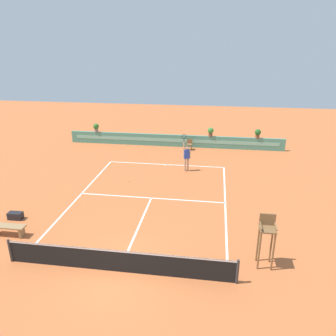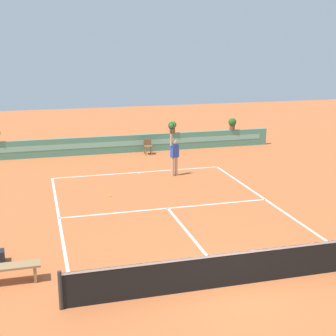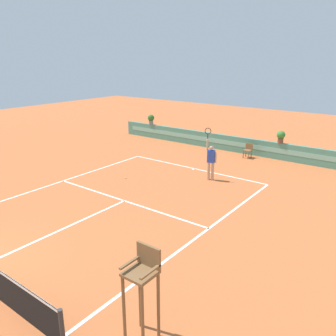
{
  "view_description": "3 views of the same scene",
  "coord_description": "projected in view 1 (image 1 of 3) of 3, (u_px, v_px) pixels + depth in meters",
  "views": [
    {
      "loc": [
        3.34,
        -9.85,
        8.15
      ],
      "look_at": [
        0.62,
        8.64,
        1.0
      ],
      "focal_mm": 34.95,
      "sensor_mm": 36.0,
      "label": 1
    },
    {
      "loc": [
        -4.74,
        -10.95,
        6.3
      ],
      "look_at": [
        0.62,
        8.64,
        1.0
      ],
      "focal_mm": 52.77,
      "sensor_mm": 36.0,
      "label": 2
    },
    {
      "loc": [
        9.53,
        -3.24,
        5.78
      ],
      "look_at": [
        0.62,
        8.64,
        1.0
      ],
      "focal_mm": 36.93,
      "sensor_mm": 36.0,
      "label": 3
    }
  ],
  "objects": [
    {
      "name": "ground_plane",
      "position": [
        150.0,
        201.0,
        18.01
      ],
      "size": [
        60.0,
        60.0,
        0.0
      ],
      "primitive_type": "plane",
      "color": "#BC6033"
    },
    {
      "name": "court_lines",
      "position": [
        152.0,
        196.0,
        18.67
      ],
      "size": [
        8.32,
        11.94,
        0.01
      ],
      "color": "white",
      "rests_on": "ground"
    },
    {
      "name": "net",
      "position": [
        118.0,
        260.0,
        12.28
      ],
      "size": [
        8.92,
        0.1,
        1.0
      ],
      "color": "#333333",
      "rests_on": "ground"
    },
    {
      "name": "back_wall_barrier",
      "position": [
        174.0,
        141.0,
        27.43
      ],
      "size": [
        18.0,
        0.21,
        1.0
      ],
      "color": "#4C8E7A",
      "rests_on": "ground"
    },
    {
      "name": "umpire_chair",
      "position": [
        267.0,
        235.0,
        12.41
      ],
      "size": [
        0.6,
        0.6,
        2.14
      ],
      "color": "brown",
      "rests_on": "ground"
    },
    {
      "name": "ball_kid_chair",
      "position": [
        190.0,
        144.0,
        26.58
      ],
      "size": [
        0.44,
        0.44,
        0.85
      ],
      "color": "brown",
      "rests_on": "ground"
    },
    {
      "name": "bench_courtside",
      "position": [
        8.0,
        228.0,
        14.68
      ],
      "size": [
        1.6,
        0.44,
        0.51
      ],
      "color": "#99754C",
      "rests_on": "ground"
    },
    {
      "name": "gear_bag",
      "position": [
        15.0,
        216.0,
        16.13
      ],
      "size": [
        0.71,
        0.38,
        0.36
      ],
      "primitive_type": "cube",
      "rotation": [
        0.0,
        0.0,
        0.02
      ],
      "color": "black",
      "rests_on": "ground"
    },
    {
      "name": "tennis_player",
      "position": [
        187.0,
        156.0,
        21.93
      ],
      "size": [
        0.59,
        0.33,
        2.58
      ],
      "color": "tan",
      "rests_on": "ground"
    },
    {
      "name": "tennis_ball_near_baseline",
      "position": [
        128.0,
        181.0,
        20.55
      ],
      "size": [
        0.07,
        0.07,
        0.07
      ],
      "primitive_type": "sphere",
      "color": "#CCE033",
      "rests_on": "ground"
    },
    {
      "name": "potted_plant_far_right",
      "position": [
        258.0,
        133.0,
        26.18
      ],
      "size": [
        0.48,
        0.48,
        0.72
      ],
      "color": "brown",
      "rests_on": "back_wall_barrier"
    },
    {
      "name": "potted_plant_right",
      "position": [
        211.0,
        131.0,
        26.7
      ],
      "size": [
        0.48,
        0.48,
        0.72
      ],
      "color": "brown",
      "rests_on": "back_wall_barrier"
    },
    {
      "name": "potted_plant_far_left",
      "position": [
        96.0,
        127.0,
        28.02
      ],
      "size": [
        0.48,
        0.48,
        0.72
      ],
      "color": "gray",
      "rests_on": "back_wall_barrier"
    }
  ]
}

